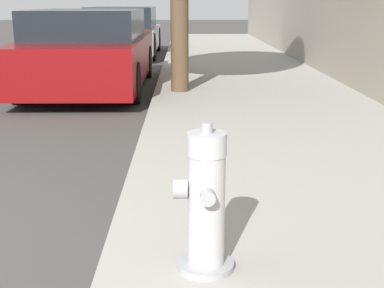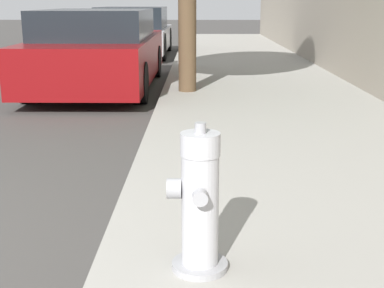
% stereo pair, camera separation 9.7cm
% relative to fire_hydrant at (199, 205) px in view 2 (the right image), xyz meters
% --- Properties ---
extents(fire_hydrant, '(0.31, 0.31, 0.77)m').
position_rel_fire_hydrant_xyz_m(fire_hydrant, '(0.00, 0.00, 0.00)').
color(fire_hydrant, '#97979C').
rests_on(fire_hydrant, sidewalk_slab).
extents(parked_car_near, '(1.84, 4.51, 1.32)m').
position_rel_fire_hydrant_xyz_m(parked_car_near, '(-1.67, 6.56, 0.17)').
color(parked_car_near, maroon).
rests_on(parked_car_near, ground_plane).
extents(parked_car_mid, '(1.88, 4.38, 1.29)m').
position_rel_fire_hydrant_xyz_m(parked_car_mid, '(-1.75, 12.19, 0.16)').
color(parked_car_mid, '#B7B7BC').
rests_on(parked_car_mid, ground_plane).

